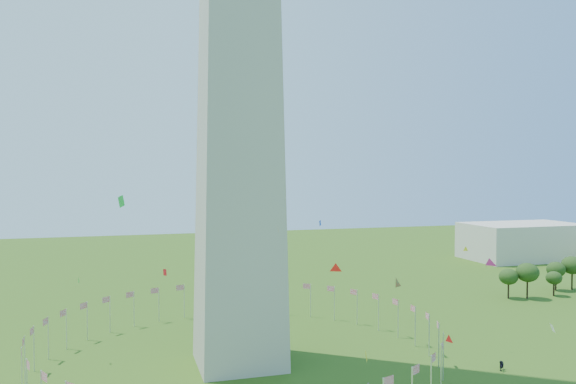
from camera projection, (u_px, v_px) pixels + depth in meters
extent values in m
cylinder|color=silver|center=(415.00, 326.00, 125.31)|extent=(0.24, 0.24, 9.00)
cylinder|color=silver|center=(398.00, 319.00, 131.79)|extent=(0.24, 0.24, 9.00)
cylinder|color=silver|center=(379.00, 313.00, 137.73)|extent=(0.24, 0.24, 9.00)
cylinder|color=silver|center=(357.00, 307.00, 142.95)|extent=(0.24, 0.24, 9.00)
cylinder|color=silver|center=(334.00, 303.00, 147.29)|extent=(0.24, 0.24, 9.00)
cylinder|color=silver|center=(311.00, 301.00, 150.62)|extent=(0.24, 0.24, 9.00)
cylinder|color=silver|center=(286.00, 299.00, 152.83)|extent=(0.24, 0.24, 9.00)
cylinder|color=silver|center=(261.00, 298.00, 153.86)|extent=(0.24, 0.24, 9.00)
cylinder|color=silver|center=(235.00, 298.00, 153.68)|extent=(0.24, 0.24, 9.00)
cylinder|color=silver|center=(210.00, 299.00, 152.29)|extent=(0.24, 0.24, 9.00)
cylinder|color=silver|center=(184.00, 301.00, 149.73)|extent=(0.24, 0.24, 9.00)
cylinder|color=silver|center=(159.00, 305.00, 146.09)|extent=(0.24, 0.24, 9.00)
cylinder|color=silver|center=(134.00, 309.00, 141.48)|extent=(0.24, 0.24, 9.00)
cylinder|color=silver|center=(110.00, 314.00, 136.02)|extent=(0.24, 0.24, 9.00)
cylinder|color=silver|center=(87.00, 321.00, 129.90)|extent=(0.24, 0.24, 9.00)
cylinder|color=silver|center=(66.00, 329.00, 123.29)|extent=(0.24, 0.24, 9.00)
cylinder|color=silver|center=(48.00, 338.00, 116.40)|extent=(0.24, 0.24, 9.00)
cylinder|color=silver|center=(34.00, 349.00, 109.44)|extent=(0.24, 0.24, 9.00)
cylinder|color=silver|center=(25.00, 361.00, 102.61)|extent=(0.24, 0.24, 9.00)
cylinder|color=silver|center=(22.00, 373.00, 96.12)|extent=(0.24, 0.24, 9.00)
cylinder|color=silver|center=(431.00, 382.00, 91.89)|extent=(0.24, 0.24, 9.00)
cylinder|color=silver|center=(441.00, 369.00, 98.01)|extent=(0.24, 0.24, 9.00)
cylinder|color=silver|center=(443.00, 357.00, 104.62)|extent=(0.24, 0.24, 9.00)
cylinder|color=silver|center=(439.00, 345.00, 111.51)|extent=(0.24, 0.24, 9.00)
cylinder|color=silver|center=(429.00, 335.00, 118.48)|extent=(0.24, 0.24, 9.00)
cube|color=beige|center=(522.00, 241.00, 252.23)|extent=(50.00, 30.00, 16.00)
imported|color=black|center=(503.00, 365.00, 110.82)|extent=(0.67, 0.53, 1.60)
imported|color=black|center=(501.00, 366.00, 110.00)|extent=(1.81, 1.94, 2.00)
plane|color=red|center=(336.00, 269.00, 85.71)|extent=(1.69, 1.61, 2.04)
plane|color=green|center=(121.00, 201.00, 76.32)|extent=(0.05, 1.85, 1.85)
plane|color=green|center=(79.00, 281.00, 115.36)|extent=(0.12, 1.48, 1.48)
plane|color=red|center=(165.00, 272.00, 96.20)|extent=(1.20, 0.66, 1.32)
plane|color=orange|center=(279.00, 232.00, 93.81)|extent=(1.86, 0.83, 1.95)
plane|color=blue|center=(320.00, 223.00, 111.52)|extent=(0.79, 1.05, 1.31)
plane|color=white|center=(553.00, 328.00, 82.23)|extent=(1.01, 1.52, 1.34)
plane|color=red|center=(449.00, 340.00, 97.87)|extent=(0.72, 1.44, 1.60)
plane|color=yellow|center=(366.00, 356.00, 102.16)|extent=(1.97, 0.51, 1.93)
plane|color=yellow|center=(466.00, 249.00, 123.16)|extent=(1.17, 0.16, 1.17)
plane|color=yellow|center=(397.00, 284.00, 95.23)|extent=(1.80, 1.42, 1.69)
plane|color=#CC2699|center=(490.00, 263.00, 97.19)|extent=(1.62, 2.50, 2.11)
plane|color=green|center=(455.00, 145.00, 77.90)|extent=(1.51, 1.21, 1.83)
ellipsoid|color=#2E521B|center=(508.00, 284.00, 173.03)|extent=(5.77, 5.77, 9.02)
ellipsoid|color=#2E521B|center=(527.00, 281.00, 172.85)|extent=(6.93, 6.93, 10.83)
ellipsoid|color=#2E521B|center=(554.00, 284.00, 176.60)|extent=(4.90, 4.90, 7.66)
ellipsoid|color=#2E521B|center=(556.00, 277.00, 184.49)|extent=(5.99, 5.99, 9.36)
ellipsoid|color=#2E521B|center=(572.00, 273.00, 185.83)|extent=(7.00, 7.00, 10.93)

